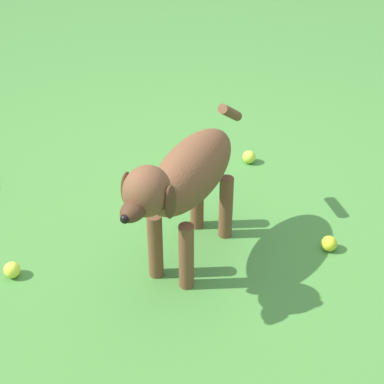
% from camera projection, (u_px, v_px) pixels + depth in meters
% --- Properties ---
extents(ground, '(14.00, 14.00, 0.00)m').
position_uv_depth(ground, '(180.00, 225.00, 2.81)').
color(ground, '#478438').
extents(dog, '(0.57, 0.75, 0.61)m').
position_uv_depth(dog, '(185.00, 180.00, 2.38)').
color(dog, brown).
rests_on(dog, ground).
extents(tennis_ball_0, '(0.07, 0.07, 0.07)m').
position_uv_depth(tennis_ball_0, '(329.00, 243.00, 2.65)').
color(tennis_ball_0, '#CCD22B').
rests_on(tennis_ball_0, ground).
extents(tennis_ball_2, '(0.07, 0.07, 0.07)m').
position_uv_depth(tennis_ball_2, '(249.00, 157.00, 3.21)').
color(tennis_ball_2, '#C1E33E').
rests_on(tennis_ball_2, ground).
extents(tennis_ball_3, '(0.07, 0.07, 0.07)m').
position_uv_depth(tennis_ball_3, '(12.00, 269.00, 2.52)').
color(tennis_ball_3, '#D4E43D').
rests_on(tennis_ball_3, ground).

